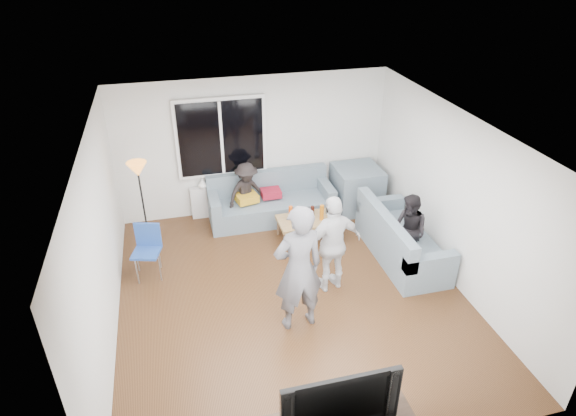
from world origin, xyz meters
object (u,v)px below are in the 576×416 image
object	(u,v)px
coffee_table	(309,229)
television	(337,394)
sofa_back_section	(271,198)
spectator_right	(409,231)
player_left	(298,269)
side_chair	(147,253)
player_right	(333,244)
floor_lamp	(143,206)
sofa_right_section	(403,235)
spectator_back	(247,193)

from	to	relation	value
coffee_table	television	world-z (taller)	television
sofa_back_section	spectator_right	xyz separation A→B (m)	(1.82, -1.94, 0.19)
player_left	side_chair	bearing A→B (deg)	-45.98
coffee_table	player_right	world-z (taller)	player_right
player_left	floor_lamp	bearing A→B (deg)	-58.38
sofa_right_section	side_chair	xyz separation A→B (m)	(-4.07, 0.49, 0.01)
player_left	player_right	distance (m)	0.98
player_left	spectator_right	xyz separation A→B (m)	(2.09, 0.95, -0.32)
sofa_back_section	side_chair	xyz separation A→B (m)	(-2.25, -1.26, 0.01)
side_chair	sofa_back_section	bearing A→B (deg)	45.79
side_chair	spectator_back	distance (m)	2.23
player_right	television	size ratio (longest dim) A/B	1.29
coffee_table	spectator_back	distance (m)	1.34
floor_lamp	player_right	xyz separation A→B (m)	(2.69, -1.85, -0.01)
floor_lamp	sofa_right_section	bearing A→B (deg)	-18.73
player_left	television	size ratio (longest dim) A/B	1.55
player_right	spectator_right	bearing A→B (deg)	-179.48
sofa_back_section	sofa_right_section	bearing A→B (deg)	-43.99
player_left	player_right	size ratio (longest dim) A/B	1.20
sofa_back_section	television	bearing A→B (deg)	-94.75
player_right	spectator_right	xyz separation A→B (m)	(1.38, 0.29, -0.16)
player_left	spectator_right	size ratio (longest dim) A/B	1.52
sofa_right_section	television	size ratio (longest dim) A/B	1.66
sofa_right_section	spectator_right	xyz separation A→B (m)	(0.00, -0.18, 0.19)
sofa_back_section	side_chair	distance (m)	2.58
television	coffee_table	bearing A→B (deg)	77.20
player_left	sofa_back_section	bearing A→B (deg)	-102.01
sofa_right_section	spectator_right	size ratio (longest dim) A/B	1.63
coffee_table	floor_lamp	xyz separation A→B (m)	(-2.75, 0.47, 0.58)
coffee_table	television	size ratio (longest dim) A/B	0.91
coffee_table	floor_lamp	distance (m)	2.85
spectator_right	side_chair	bearing A→B (deg)	-116.33
floor_lamp	spectator_right	size ratio (longest dim) A/B	1.27
spectator_back	spectator_right	bearing A→B (deg)	-61.00
coffee_table	player_left	bearing A→B (deg)	-110.61
coffee_table	player_left	size ratio (longest dim) A/B	0.59
sofa_back_section	player_left	size ratio (longest dim) A/B	1.23
sofa_back_section	sofa_right_section	world-z (taller)	same
player_right	spectator_back	world-z (taller)	player_right
spectator_right	television	bearing A→B (deg)	-54.94
floor_lamp	player_left	distance (m)	3.20
floor_lamp	spectator_back	size ratio (longest dim) A/B	1.33
sofa_right_section	floor_lamp	world-z (taller)	floor_lamp
sofa_right_section	player_left	distance (m)	2.43
sofa_right_section	coffee_table	size ratio (longest dim) A/B	1.82
spectator_back	television	bearing A→B (deg)	-109.38
sofa_right_section	television	distance (m)	3.76
player_right	coffee_table	bearing A→B (deg)	-103.76
floor_lamp	spectator_back	distance (m)	1.86
spectator_right	coffee_table	bearing A→B (deg)	-146.49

